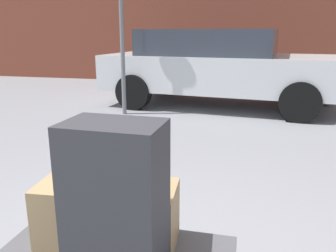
% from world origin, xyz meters
% --- Properties ---
extents(suitcase_charcoal_rear_right, '(0.39, 0.27, 0.69)m').
position_xyz_m(suitcase_charcoal_rear_right, '(0.08, -0.05, 0.69)').
color(suitcase_charcoal_rear_right, '#2D2D33').
rests_on(suitcase_charcoal_rear_right, luggage_cart).
extents(duffel_bag_tan_stacked_top, '(0.70, 0.34, 0.31)m').
position_xyz_m(duffel_bag_tan_stacked_top, '(-0.07, 0.21, 0.49)').
color(duffel_bag_tan_stacked_top, '#9E7F56').
rests_on(duffel_bag_tan_stacked_top, luggage_cart).
extents(parked_car, '(4.46, 2.27, 1.42)m').
position_xyz_m(parked_car, '(-0.05, 5.44, 0.76)').
color(parked_car, silver).
rests_on(parked_car, ground_plane).
extents(bollard_kerb_near, '(0.21, 0.21, 0.71)m').
position_xyz_m(bollard_kerb_near, '(2.07, 5.87, 0.35)').
color(bollard_kerb_near, '#72665B').
rests_on(bollard_kerb_near, ground_plane).
extents(no_parking_sign, '(0.49, 0.12, 2.57)m').
position_xyz_m(no_parking_sign, '(-1.53, 4.35, 1.58)').
color(no_parking_sign, slate).
rests_on(no_parking_sign, ground_plane).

